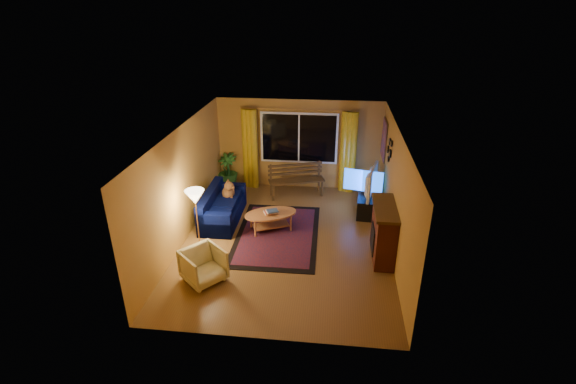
# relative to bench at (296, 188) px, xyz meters

# --- Properties ---
(floor) EXTENTS (4.50, 6.00, 0.02)m
(floor) POSITION_rel_bench_xyz_m (-0.00, -2.35, -0.23)
(floor) COLOR brown
(floor) RESTS_ON ground
(ceiling) EXTENTS (4.50, 6.00, 0.02)m
(ceiling) POSITION_rel_bench_xyz_m (-0.00, -2.35, 2.29)
(ceiling) COLOR white
(ceiling) RESTS_ON ground
(wall_back) EXTENTS (4.50, 0.02, 2.50)m
(wall_back) POSITION_rel_bench_xyz_m (-0.00, 0.66, 1.03)
(wall_back) COLOR #B88336
(wall_back) RESTS_ON ground
(wall_left) EXTENTS (0.02, 6.00, 2.50)m
(wall_left) POSITION_rel_bench_xyz_m (-2.26, -2.35, 1.03)
(wall_left) COLOR #B88336
(wall_left) RESTS_ON ground
(wall_right) EXTENTS (0.02, 6.00, 2.50)m
(wall_right) POSITION_rel_bench_xyz_m (2.26, -2.35, 1.03)
(wall_right) COLOR #B88336
(wall_right) RESTS_ON ground
(window) EXTENTS (2.00, 0.02, 1.30)m
(window) POSITION_rel_bench_xyz_m (-0.00, 0.59, 1.23)
(window) COLOR black
(window) RESTS_ON wall_back
(curtain_rod) EXTENTS (3.20, 0.03, 0.03)m
(curtain_rod) POSITION_rel_bench_xyz_m (-0.00, 0.55, 2.03)
(curtain_rod) COLOR #BF8C3F
(curtain_rod) RESTS_ON wall_back
(curtain_left) EXTENTS (0.36, 0.36, 2.24)m
(curtain_left) POSITION_rel_bench_xyz_m (-1.35, 0.53, 0.90)
(curtain_left) COLOR gold
(curtain_left) RESTS_ON ground
(curtain_right) EXTENTS (0.36, 0.36, 2.24)m
(curtain_right) POSITION_rel_bench_xyz_m (1.35, 0.53, 0.90)
(curtain_right) COLOR gold
(curtain_right) RESTS_ON ground
(bench) EXTENTS (1.56, 0.88, 0.45)m
(bench) POSITION_rel_bench_xyz_m (0.00, 0.00, 0.00)
(bench) COLOR #3C2711
(bench) RESTS_ON ground
(potted_plant) EXTENTS (0.70, 0.70, 0.99)m
(potted_plant) POSITION_rel_bench_xyz_m (-2.00, 0.40, 0.27)
(potted_plant) COLOR #235B1E
(potted_plant) RESTS_ON ground
(sofa) EXTENTS (0.82, 1.86, 0.75)m
(sofa) POSITION_rel_bench_xyz_m (-1.64, -1.56, 0.15)
(sofa) COLOR #020730
(sofa) RESTS_ON ground
(dog) EXTENTS (0.49, 0.58, 0.54)m
(dog) POSITION_rel_bench_xyz_m (-1.59, -1.15, 0.41)
(dog) COLOR #925A32
(dog) RESTS_ON sofa
(armchair) EXTENTS (0.96, 0.96, 0.72)m
(armchair) POSITION_rel_bench_xyz_m (-1.39, -3.97, 0.14)
(armchair) COLOR beige
(armchair) RESTS_ON ground
(floor_lamp) EXTENTS (0.30, 0.30, 1.38)m
(floor_lamp) POSITION_rel_bench_xyz_m (-1.80, -2.93, 0.47)
(floor_lamp) COLOR #BF8C3F
(floor_lamp) RESTS_ON ground
(rug) EXTENTS (1.87, 2.92, 0.02)m
(rug) POSITION_rel_bench_xyz_m (-0.24, -2.13, -0.21)
(rug) COLOR maroon
(rug) RESTS_ON ground
(coffee_table) EXTENTS (1.60, 1.60, 0.44)m
(coffee_table) POSITION_rel_bench_xyz_m (-0.42, -1.93, -0.00)
(coffee_table) COLOR #B97241
(coffee_table) RESTS_ON ground
(tv_console) EXTENTS (0.48, 1.20, 0.49)m
(tv_console) POSITION_rel_bench_xyz_m (1.81, -0.73, 0.02)
(tv_console) COLOR black
(tv_console) RESTS_ON ground
(television) EXTENTS (0.42, 1.21, 0.69)m
(television) POSITION_rel_bench_xyz_m (1.81, -0.73, 0.61)
(television) COLOR black
(television) RESTS_ON tv_console
(fireplace) EXTENTS (0.40, 1.20, 1.10)m
(fireplace) POSITION_rel_bench_xyz_m (2.05, -2.75, 0.33)
(fireplace) COLOR maroon
(fireplace) RESTS_ON ground
(mirror_cluster) EXTENTS (0.06, 0.60, 0.56)m
(mirror_cluster) POSITION_rel_bench_xyz_m (2.21, -1.05, 1.58)
(mirror_cluster) COLOR black
(mirror_cluster) RESTS_ON wall_right
(painting) EXTENTS (0.04, 0.76, 0.96)m
(painting) POSITION_rel_bench_xyz_m (2.22, 0.10, 1.43)
(painting) COLOR #DA4810
(painting) RESTS_ON wall_right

